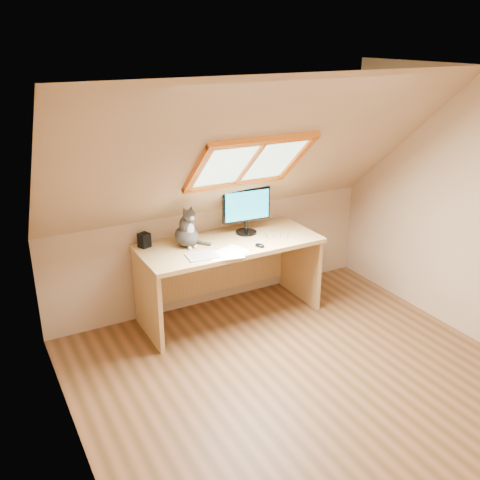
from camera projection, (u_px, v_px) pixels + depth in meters
ground at (312, 389)px, 4.24m from camera, size 3.50×3.50×0.00m
room_shell at (331, 223)px, 3.64m from camera, size 3.52×3.52×2.41m
desk at (226, 261)px, 5.22m from camera, size 1.73×0.76×0.79m
monitor at (246, 208)px, 5.18m from camera, size 0.49×0.21×0.45m
cat at (187, 231)px, 4.92m from camera, size 0.25×0.29×0.40m
desk_speaker at (144, 240)px, 4.92m from camera, size 0.12×0.12×0.13m
graphics_tablet at (202, 256)px, 4.73m from camera, size 0.29×0.22×0.01m
mouse at (260, 245)px, 4.94m from camera, size 0.09×0.11×0.03m
papers at (225, 254)px, 4.78m from camera, size 0.35×0.30×0.01m
cables at (270, 238)px, 5.14m from camera, size 0.51×0.26×0.01m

